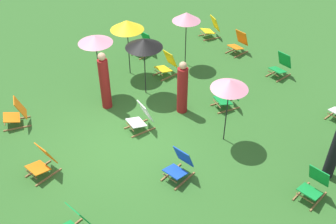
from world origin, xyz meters
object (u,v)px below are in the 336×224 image
(umbrella_2, at_px, (144,43))
(person_3, at_px, (105,82))
(deckchair_11, at_px, (228,96))
(umbrella_3, at_px, (186,17))
(deckchair_13, at_px, (43,162))
(deckchair_2, at_px, (141,118))
(deckchair_1, at_px, (239,43))
(deckchair_3, at_px, (281,66))
(umbrella_0, at_px, (95,39))
(person_1, at_px, (182,89))
(deckchair_5, at_px, (314,185))
(deckchair_8, at_px, (74,224))
(deckchair_12, at_px, (144,45))
(deckchair_7, at_px, (167,65))
(deckchair_10, at_px, (16,114))
(umbrella_1, at_px, (230,84))
(umbrella_4, at_px, (127,25))
(person_0, at_px, (335,151))
(deckchair_6, at_px, (179,165))
(deckchair_4, at_px, (211,28))

(umbrella_2, distance_m, person_3, 1.61)
(umbrella_2, xyz_separation_m, person_3, (0.03, -1.35, -0.87))
(deckchair_11, distance_m, umbrella_3, 3.11)
(deckchair_13, bearing_deg, deckchair_2, 77.36)
(deckchair_1, distance_m, person_3, 5.59)
(deckchair_3, bearing_deg, umbrella_0, -119.46)
(person_1, bearing_deg, deckchair_5, 116.90)
(deckchair_8, bearing_deg, person_3, 130.41)
(deckchair_3, distance_m, deckchair_12, 4.90)
(deckchair_7, relative_size, deckchair_11, 1.00)
(deckchair_7, bearing_deg, deckchair_10, -97.54)
(deckchair_10, xyz_separation_m, umbrella_1, (3.58, 4.62, 1.43))
(deckchair_13, relative_size, umbrella_4, 0.45)
(deckchair_2, height_order, person_0, person_0)
(umbrella_2, xyz_separation_m, umbrella_4, (-1.31, 0.10, 0.02))
(umbrella_2, bearing_deg, deckchair_5, 12.56)
(deckchair_6, xyz_separation_m, deckchair_12, (-5.83, 2.19, 0.00))
(deckchair_4, relative_size, person_0, 0.49)
(deckchair_4, relative_size, deckchair_12, 0.98)
(umbrella_1, bearing_deg, deckchair_6, -73.73)
(deckchair_7, xyz_separation_m, umbrella_2, (0.59, -1.13, 1.38))
(deckchair_6, relative_size, deckchair_11, 1.04)
(deckchair_10, bearing_deg, deckchair_5, 51.99)
(deckchair_4, xyz_separation_m, deckchair_13, (3.81, -7.89, 0.00))
(deckchair_4, relative_size, deckchair_6, 0.96)
(deckchair_10, relative_size, umbrella_1, 0.44)
(deckchair_6, relative_size, deckchair_13, 1.00)
(deckchair_12, bearing_deg, person_3, -61.11)
(deckchair_8, relative_size, person_3, 0.47)
(deckchair_12, bearing_deg, umbrella_0, -70.34)
(umbrella_1, bearing_deg, deckchair_8, -80.05)
(deckchair_1, relative_size, umbrella_4, 0.43)
(umbrella_2, distance_m, umbrella_4, 1.32)
(deckchair_2, relative_size, umbrella_2, 0.44)
(deckchair_1, xyz_separation_m, person_0, (5.99, -2.08, 0.45))
(deckchair_3, xyz_separation_m, deckchair_10, (-1.97, -8.24, 0.00))
(deckchair_5, height_order, deckchair_13, same)
(umbrella_4, bearing_deg, person_0, 16.47)
(deckchair_13, relative_size, umbrella_3, 0.45)
(deckchair_4, bearing_deg, umbrella_4, -69.46)
(deckchair_8, height_order, deckchair_10, same)
(umbrella_2, relative_size, person_0, 1.12)
(deckchair_13, distance_m, person_3, 3.05)
(deckchair_1, bearing_deg, umbrella_3, -107.06)
(umbrella_3, bearing_deg, deckchair_5, -6.70)
(deckchair_5, xyz_separation_m, deckchair_13, (-3.96, -5.09, 0.00))
(deckchair_6, height_order, person_3, person_3)
(deckchair_3, relative_size, person_1, 0.50)
(deckchair_6, distance_m, umbrella_0, 4.56)
(deckchair_11, height_order, umbrella_4, umbrella_4)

